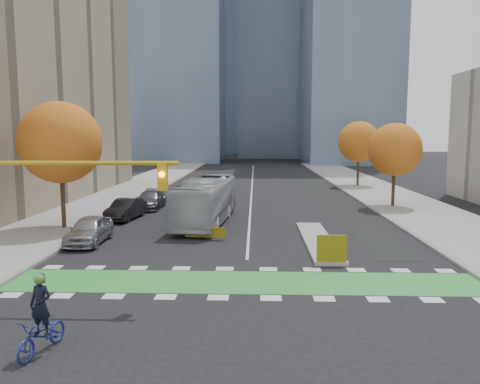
# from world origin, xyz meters

# --- Properties ---
(ground) EXTENTS (300.00, 300.00, 0.00)m
(ground) POSITION_xyz_m (0.00, 0.00, 0.00)
(ground) COLOR black
(ground) RESTS_ON ground
(sidewalk_west) EXTENTS (7.00, 120.00, 0.15)m
(sidewalk_west) POSITION_xyz_m (-13.50, 20.00, 0.07)
(sidewalk_west) COLOR gray
(sidewalk_west) RESTS_ON ground
(sidewalk_east) EXTENTS (7.00, 120.00, 0.15)m
(sidewalk_east) POSITION_xyz_m (13.50, 20.00, 0.07)
(sidewalk_east) COLOR gray
(sidewalk_east) RESTS_ON ground
(curb_west) EXTENTS (0.30, 120.00, 0.16)m
(curb_west) POSITION_xyz_m (-10.00, 20.00, 0.07)
(curb_west) COLOR gray
(curb_west) RESTS_ON ground
(curb_east) EXTENTS (0.30, 120.00, 0.16)m
(curb_east) POSITION_xyz_m (10.00, 20.00, 0.07)
(curb_east) COLOR gray
(curb_east) RESTS_ON ground
(bike_crossing) EXTENTS (20.00, 3.00, 0.01)m
(bike_crossing) POSITION_xyz_m (0.00, 1.50, 0.01)
(bike_crossing) COLOR green
(bike_crossing) RESTS_ON ground
(centre_line) EXTENTS (0.15, 70.00, 0.01)m
(centre_line) POSITION_xyz_m (0.00, 40.00, 0.01)
(centre_line) COLOR silver
(centre_line) RESTS_ON ground
(bike_lane_paint) EXTENTS (2.50, 50.00, 0.01)m
(bike_lane_paint) POSITION_xyz_m (7.50, 30.00, 0.01)
(bike_lane_paint) COLOR black
(bike_lane_paint) RESTS_ON ground
(median_island) EXTENTS (1.60, 10.00, 0.16)m
(median_island) POSITION_xyz_m (4.00, 9.00, 0.08)
(median_island) COLOR gray
(median_island) RESTS_ON ground
(hazard_board) EXTENTS (1.40, 0.12, 1.30)m
(hazard_board) POSITION_xyz_m (4.00, 4.20, 0.80)
(hazard_board) COLOR yellow
(hazard_board) RESTS_ON median_island
(tower_nw) EXTENTS (22.00, 22.00, 70.00)m
(tower_nw) POSITION_xyz_m (-18.00, 90.00, 35.00)
(tower_nw) COLOR #47566B
(tower_nw) RESTS_ON ground
(tower_ne) EXTENTS (18.00, 24.00, 60.00)m
(tower_ne) POSITION_xyz_m (20.00, 85.00, 30.00)
(tower_ne) COLOR #47566B
(tower_ne) RESTS_ON ground
(tower_far) EXTENTS (26.00, 26.00, 80.00)m
(tower_far) POSITION_xyz_m (-4.00, 140.00, 40.00)
(tower_far) COLOR #47566B
(tower_far) RESTS_ON ground
(tree_west) EXTENTS (5.20, 5.20, 8.22)m
(tree_west) POSITION_xyz_m (-12.00, 12.00, 5.62)
(tree_west) COLOR #332114
(tree_west) RESTS_ON ground
(tree_east_near) EXTENTS (4.40, 4.40, 7.08)m
(tree_east_near) POSITION_xyz_m (12.00, 22.00, 4.86)
(tree_east_near) COLOR #332114
(tree_east_near) RESTS_ON ground
(tree_east_far) EXTENTS (4.80, 4.80, 7.65)m
(tree_east_far) POSITION_xyz_m (12.50, 38.00, 5.24)
(tree_east_far) COLOR #332114
(tree_east_far) RESTS_ON ground
(traffic_signal_west) EXTENTS (8.53, 0.56, 5.20)m
(traffic_signal_west) POSITION_xyz_m (-7.93, -0.51, 4.03)
(traffic_signal_west) COLOR #BF9914
(traffic_signal_west) RESTS_ON ground
(cyclist) EXTENTS (1.12, 2.10, 2.30)m
(cyclist) POSITION_xyz_m (-5.60, -5.04, 0.77)
(cyclist) COLOR navy
(cyclist) RESTS_ON ground
(bus) EXTENTS (3.59, 11.40, 3.12)m
(bus) POSITION_xyz_m (-3.00, 14.69, 1.56)
(bus) COLOR #ABAFB3
(bus) RESTS_ON ground
(parked_car_a) EXTENTS (1.94, 4.60, 1.55)m
(parked_car_a) POSITION_xyz_m (-9.00, 8.25, 0.78)
(parked_car_a) COLOR #A0A0A5
(parked_car_a) RESTS_ON ground
(parked_car_b) EXTENTS (2.16, 4.68, 1.48)m
(parked_car_b) POSITION_xyz_m (-9.00, 15.75, 0.74)
(parked_car_b) COLOR black
(parked_car_b) RESTS_ON ground
(parked_car_c) EXTENTS (2.05, 5.01, 1.45)m
(parked_car_c) POSITION_xyz_m (-8.36, 20.75, 0.73)
(parked_car_c) COLOR #4E4E53
(parked_car_c) RESTS_ON ground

